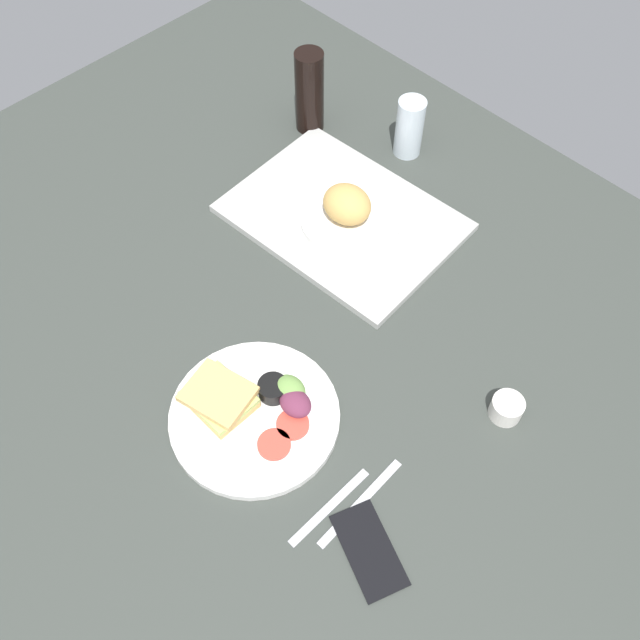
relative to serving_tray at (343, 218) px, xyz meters
The scene contains 10 objects.
ground_plane 29.72cm from the serving_tray, 60.97° to the right, with size 190.00×150.00×3.00cm, color #383D38.
serving_tray is the anchor object (origin of this frame).
bread_plate_near 4.18cm from the serving_tray, 10.06° to the right, with size 20.64×20.64×8.42cm.
plate_with_salad 47.56cm from the serving_tray, 64.55° to the right, with size 29.19×29.19×5.40cm.
drinking_glass 26.05cm from the serving_tray, 99.80° to the left, with size 6.09×6.09×13.54cm, color silver.
soda_bottle 31.08cm from the serving_tray, 148.78° to the left, with size 6.40×6.40×19.24cm, color black.
espresso_cup 52.13cm from the serving_tray, 13.53° to the right, with size 5.60×5.60×4.00cm, color silver.
fork 61.20cm from the serving_tray, 47.82° to the right, with size 17.00×1.40×0.50cm, color #B7B7BC.
knife 60.45cm from the serving_tray, 43.16° to the right, with size 19.00×1.40×0.50cm, color #B7B7BC.
cell_phone 67.98cm from the serving_tray, 42.44° to the right, with size 14.40×7.20×0.80cm, color black.
Camera 1 is at (52.71, -47.43, 109.85)cm, focal length 39.64 mm.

